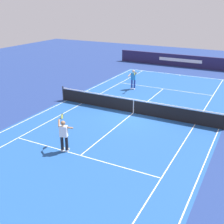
{
  "coord_description": "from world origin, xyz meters",
  "views": [
    {
      "loc": [
        16.42,
        7.01,
        7.03
      ],
      "look_at": [
        2.56,
        -0.28,
        0.9
      ],
      "focal_mm": 45.61,
      "sensor_mm": 36.0,
      "label": 1
    }
  ],
  "objects_px": {
    "tennis_player_near": "(64,134)",
    "tennis_ball": "(121,102)",
    "tennis_player_far": "(133,78)",
    "tennis_net": "(134,106)"
  },
  "relations": [
    {
      "from": "tennis_player_far",
      "to": "tennis_player_near",
      "type": "bearing_deg",
      "value": 6.57
    },
    {
      "from": "tennis_net",
      "to": "tennis_player_near",
      "type": "height_order",
      "value": "tennis_player_near"
    },
    {
      "from": "tennis_player_near",
      "to": "tennis_ball",
      "type": "height_order",
      "value": "tennis_player_near"
    },
    {
      "from": "tennis_net",
      "to": "tennis_player_far",
      "type": "xyz_separation_m",
      "value": [
        -5.1,
        -2.27,
        0.44
      ]
    },
    {
      "from": "tennis_ball",
      "to": "tennis_player_far",
      "type": "bearing_deg",
      "value": -170.8
    },
    {
      "from": "tennis_net",
      "to": "tennis_ball",
      "type": "height_order",
      "value": "tennis_net"
    },
    {
      "from": "tennis_net",
      "to": "tennis_player_near",
      "type": "distance_m",
      "value": 6.45
    },
    {
      "from": "tennis_player_far",
      "to": "tennis_ball",
      "type": "height_order",
      "value": "tennis_player_far"
    },
    {
      "from": "tennis_player_near",
      "to": "tennis_ball",
      "type": "relative_size",
      "value": 25.71
    },
    {
      "from": "tennis_player_near",
      "to": "tennis_ball",
      "type": "distance_m",
      "value": 8.05
    }
  ]
}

